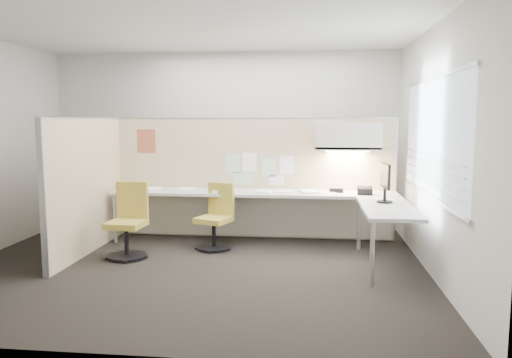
# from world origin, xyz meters

# --- Properties ---
(floor) EXTENTS (5.50, 4.50, 0.01)m
(floor) POSITION_xyz_m (0.00, 0.00, -0.01)
(floor) COLOR black
(floor) RESTS_ON ground
(ceiling) EXTENTS (5.50, 4.50, 0.01)m
(ceiling) POSITION_xyz_m (0.00, 0.00, 2.80)
(ceiling) COLOR white
(ceiling) RESTS_ON wall_back
(wall_back) EXTENTS (5.50, 0.02, 2.80)m
(wall_back) POSITION_xyz_m (0.00, 2.25, 1.40)
(wall_back) COLOR beige
(wall_back) RESTS_ON ground
(wall_front) EXTENTS (5.50, 0.02, 2.80)m
(wall_front) POSITION_xyz_m (0.00, -2.25, 1.40)
(wall_front) COLOR beige
(wall_front) RESTS_ON ground
(wall_right) EXTENTS (0.02, 4.50, 2.80)m
(wall_right) POSITION_xyz_m (2.75, 0.00, 1.40)
(wall_right) COLOR beige
(wall_right) RESTS_ON ground
(window_pane) EXTENTS (0.01, 2.80, 1.30)m
(window_pane) POSITION_xyz_m (2.73, 0.00, 1.55)
(window_pane) COLOR #9EABB8
(window_pane) RESTS_ON wall_right
(partition_back) EXTENTS (4.10, 0.06, 1.75)m
(partition_back) POSITION_xyz_m (0.55, 1.60, 0.88)
(partition_back) COLOR beige
(partition_back) RESTS_ON floor
(partition_left) EXTENTS (0.06, 2.20, 1.75)m
(partition_left) POSITION_xyz_m (-1.50, 0.50, 0.88)
(partition_left) COLOR beige
(partition_left) RESTS_ON floor
(desk) EXTENTS (4.00, 2.07, 0.73)m
(desk) POSITION_xyz_m (0.93, 1.13, 0.60)
(desk) COLOR beige
(desk) RESTS_ON floor
(overhead_bin) EXTENTS (0.90, 0.36, 0.38)m
(overhead_bin) POSITION_xyz_m (1.90, 1.39, 1.51)
(overhead_bin) COLOR beige
(overhead_bin) RESTS_ON partition_back
(task_light_strip) EXTENTS (0.60, 0.06, 0.02)m
(task_light_strip) POSITION_xyz_m (1.90, 1.39, 1.30)
(task_light_strip) COLOR #FFEABF
(task_light_strip) RESTS_ON overhead_bin
(pinned_papers) EXTENTS (1.01, 0.00, 0.47)m
(pinned_papers) POSITION_xyz_m (0.63, 1.57, 1.03)
(pinned_papers) COLOR #8CBF8C
(pinned_papers) RESTS_ON partition_back
(poster) EXTENTS (0.28, 0.00, 0.35)m
(poster) POSITION_xyz_m (-1.05, 1.57, 1.42)
(poster) COLOR #F54F1F
(poster) RESTS_ON partition_back
(chair_left) EXTENTS (0.49, 0.50, 0.94)m
(chair_left) POSITION_xyz_m (-0.90, 0.34, 0.44)
(chair_left) COLOR black
(chair_left) RESTS_ON floor
(chair_right) EXTENTS (0.53, 0.54, 0.87)m
(chair_right) POSITION_xyz_m (0.13, 0.88, 0.41)
(chair_right) COLOR black
(chair_right) RESTS_ON floor
(monitor) EXTENTS (0.19, 0.46, 0.48)m
(monitor) POSITION_xyz_m (2.30, 0.51, 1.01)
(monitor) COLOR black
(monitor) RESTS_ON desk
(phone) EXTENTS (0.22, 0.21, 0.12)m
(phone) POSITION_xyz_m (2.12, 1.18, 0.78)
(phone) COLOR black
(phone) RESTS_ON desk
(stapler) EXTENTS (0.14, 0.04, 0.05)m
(stapler) POSITION_xyz_m (1.73, 1.37, 0.76)
(stapler) COLOR black
(stapler) RESTS_ON desk
(tape_dispenser) EXTENTS (0.11, 0.08, 0.06)m
(tape_dispenser) POSITION_xyz_m (1.80, 1.29, 0.76)
(tape_dispenser) COLOR black
(tape_dispenser) RESTS_ON desk
(coat_hook) EXTENTS (0.18, 0.49, 1.45)m
(coat_hook) POSITION_xyz_m (-1.58, -0.24, 1.41)
(coat_hook) COLOR silver
(coat_hook) RESTS_ON partition_left
(paper_stack_0) EXTENTS (0.29, 0.34, 0.04)m
(paper_stack_0) POSITION_xyz_m (-0.85, 1.19, 0.75)
(paper_stack_0) COLOR white
(paper_stack_0) RESTS_ON desk
(paper_stack_1) EXTENTS (0.30, 0.35, 0.02)m
(paper_stack_1) POSITION_xyz_m (-0.43, 1.35, 0.74)
(paper_stack_1) COLOR white
(paper_stack_1) RESTS_ON desk
(paper_stack_2) EXTENTS (0.24, 0.31, 0.05)m
(paper_stack_2) POSITION_xyz_m (0.16, 1.14, 0.75)
(paper_stack_2) COLOR white
(paper_stack_2) RESTS_ON desk
(paper_stack_3) EXTENTS (0.24, 0.31, 0.01)m
(paper_stack_3) POSITION_xyz_m (1.02, 1.31, 0.74)
(paper_stack_3) COLOR white
(paper_stack_3) RESTS_ON desk
(paper_stack_4) EXTENTS (0.30, 0.35, 0.03)m
(paper_stack_4) POSITION_xyz_m (1.38, 1.27, 0.74)
(paper_stack_4) COLOR white
(paper_stack_4) RESTS_ON desk
(paper_stack_5) EXTENTS (0.31, 0.35, 0.02)m
(paper_stack_5) POSITION_xyz_m (2.32, 0.67, 0.74)
(paper_stack_5) COLOR white
(paper_stack_5) RESTS_ON desk
(paper_stack_6) EXTENTS (0.27, 0.33, 0.03)m
(paper_stack_6) POSITION_xyz_m (0.75, 1.22, 0.74)
(paper_stack_6) COLOR white
(paper_stack_6) RESTS_ON desk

